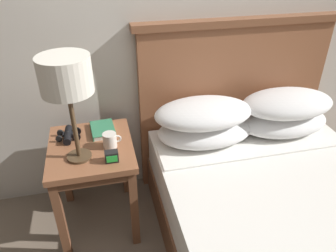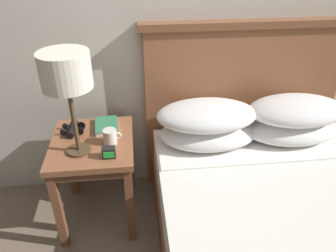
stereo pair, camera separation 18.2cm
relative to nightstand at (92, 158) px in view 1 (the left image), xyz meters
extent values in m
cube|color=brown|center=(0.00, 0.00, 0.07)|extent=(0.47, 0.53, 0.04)
cube|color=brown|center=(0.00, 0.00, 0.03)|extent=(0.44, 0.50, 0.05)
cube|color=brown|center=(-0.20, -0.23, -0.22)|extent=(0.04, 0.04, 0.54)
cube|color=brown|center=(0.20, -0.23, -0.22)|extent=(0.04, 0.04, 0.54)
cube|color=brown|center=(-0.20, 0.23, -0.22)|extent=(0.04, 0.04, 0.54)
cube|color=brown|center=(0.20, 0.23, -0.22)|extent=(0.04, 0.04, 0.54)
cube|color=white|center=(0.97, -0.69, -0.13)|extent=(1.20, 1.87, 0.23)
cube|color=white|center=(0.97, -0.06, -0.01)|extent=(1.17, 0.28, 0.01)
cube|color=brown|center=(0.97, 0.29, 0.07)|extent=(1.28, 0.06, 1.12)
cube|color=brown|center=(0.97, 0.29, 0.65)|extent=(1.34, 0.10, 0.04)
ellipsoid|color=white|center=(0.70, 0.05, 0.06)|extent=(0.60, 0.36, 0.15)
ellipsoid|color=white|center=(1.22, 0.05, 0.06)|extent=(0.60, 0.36, 0.15)
ellipsoid|color=white|center=(0.68, 0.05, 0.19)|extent=(0.60, 0.36, 0.15)
ellipsoid|color=white|center=(1.24, 0.05, 0.19)|extent=(0.60, 0.36, 0.15)
cylinder|color=#4C3823|center=(-0.06, -0.10, 0.09)|extent=(0.13, 0.13, 0.01)
cylinder|color=#4C3823|center=(-0.06, -0.10, 0.29)|extent=(0.02, 0.02, 0.37)
cylinder|color=silver|center=(-0.06, -0.10, 0.56)|extent=(0.25, 0.25, 0.18)
cube|color=silver|center=(0.08, 0.14, 0.10)|extent=(0.14, 0.20, 0.02)
cube|color=#337F56|center=(0.08, 0.14, 0.11)|extent=(0.15, 0.20, 0.00)
cube|color=#337F56|center=(0.01, 0.13, 0.10)|extent=(0.02, 0.19, 0.03)
cylinder|color=black|center=(-0.12, 0.08, 0.11)|extent=(0.05, 0.10, 0.04)
cylinder|color=black|center=(-0.07, 0.08, 0.11)|extent=(0.05, 0.01, 0.05)
cylinder|color=black|center=(-0.17, 0.08, 0.11)|extent=(0.04, 0.01, 0.04)
cylinder|color=black|center=(-0.12, 0.14, 0.11)|extent=(0.05, 0.10, 0.04)
cylinder|color=black|center=(-0.07, 0.14, 0.11)|extent=(0.05, 0.01, 0.05)
cylinder|color=black|center=(-0.17, 0.14, 0.11)|extent=(0.04, 0.01, 0.04)
cube|color=black|center=(-0.12, 0.11, 0.12)|extent=(0.06, 0.04, 0.01)
cylinder|color=black|center=(-0.12, 0.11, 0.12)|extent=(0.02, 0.01, 0.02)
cylinder|color=silver|center=(0.11, -0.03, 0.13)|extent=(0.08, 0.08, 0.08)
torus|color=silver|center=(0.15, -0.03, 0.13)|extent=(0.05, 0.01, 0.05)
cube|color=black|center=(0.11, -0.17, 0.12)|extent=(0.07, 0.04, 0.06)
cube|color=green|center=(0.11, -0.19, 0.12)|extent=(0.06, 0.00, 0.04)
camera|label=1|loc=(0.08, -1.57, 1.13)|focal=35.00mm
camera|label=2|loc=(0.26, -1.60, 1.13)|focal=35.00mm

